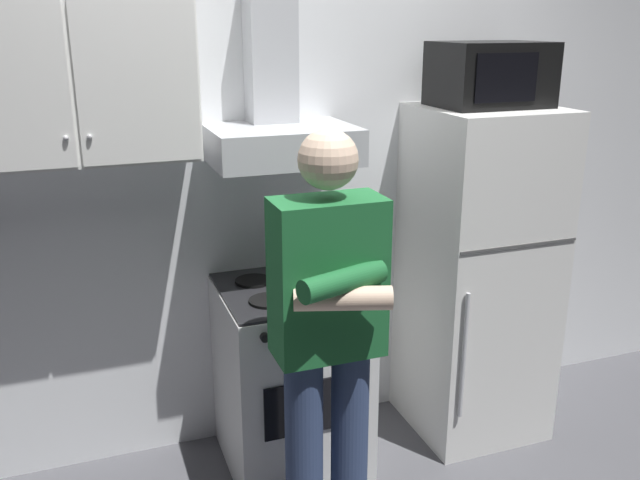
{
  "coord_description": "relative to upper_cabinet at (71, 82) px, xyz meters",
  "views": [
    {
      "loc": [
        -0.87,
        -2.39,
        1.97
      ],
      "look_at": [
        0.0,
        0.0,
        1.15
      ],
      "focal_mm": 38.5,
      "sensor_mm": 36.0,
      "label": 1
    }
  ],
  "objects": [
    {
      "name": "person_standing",
      "position": [
        0.75,
        -0.73,
        -0.85
      ],
      "size": [
        0.38,
        0.33,
        1.64
      ],
      "color": "navy",
      "rests_on": "ground_plane"
    },
    {
      "name": "stove_oven",
      "position": [
        0.8,
        -0.13,
        -1.32
      ],
      "size": [
        0.6,
        0.62,
        0.87
      ],
      "color": "silver",
      "rests_on": "ground_plane"
    },
    {
      "name": "microwave",
      "position": [
        1.75,
        -0.11,
        -0.01
      ],
      "size": [
        0.48,
        0.37,
        0.28
      ],
      "color": "black",
      "rests_on": "refrigerator"
    },
    {
      "name": "cooking_pot",
      "position": [
        0.93,
        -0.24,
        -0.81
      ],
      "size": [
        0.28,
        0.18,
        0.13
      ],
      "color": "#B7BABF",
      "rests_on": "stove_oven"
    },
    {
      "name": "refrigerator",
      "position": [
        1.75,
        -0.12,
        -0.95
      ],
      "size": [
        0.6,
        0.62,
        1.6
      ],
      "color": "white",
      "rests_on": "ground_plane"
    },
    {
      "name": "back_wall_tiled",
      "position": [
        0.85,
        0.23,
        -0.4
      ],
      "size": [
        4.8,
        0.1,
        2.7
      ],
      "primitive_type": "cube",
      "color": "white",
      "rests_on": "ground_plane"
    },
    {
      "name": "upper_cabinet",
      "position": [
        0.0,
        0.0,
        0.0
      ],
      "size": [
        0.9,
        0.37,
        0.6
      ],
      "color": "white"
    },
    {
      "name": "range_hood",
      "position": [
        0.8,
        0.0,
        -0.15
      ],
      "size": [
        0.6,
        0.44,
        0.75
      ],
      "color": "#B7BABF"
    }
  ]
}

